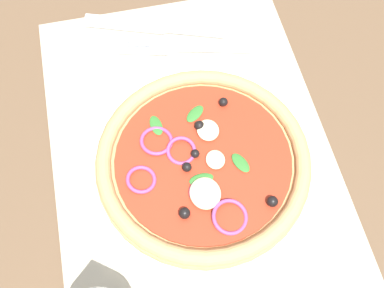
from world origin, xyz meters
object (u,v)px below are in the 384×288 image
at_px(fork, 176,48).
at_px(knife, 153,27).
at_px(plate, 203,166).
at_px(pizza, 203,161).

relative_size(fork, knife, 0.92).
relative_size(plate, knife, 1.54).
distance_m(fork, knife, 0.05).
height_order(pizza, knife, pizza).
xyz_separation_m(plate, pizza, (-0.00, 0.00, 0.02)).
xyz_separation_m(pizza, knife, (0.23, 0.02, -0.02)).
bearing_deg(knife, plate, 114.51).
xyz_separation_m(fork, knife, (0.04, 0.02, 0.00)).
xyz_separation_m(pizza, fork, (0.18, -0.01, -0.02)).
bearing_deg(fork, knife, -47.25).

